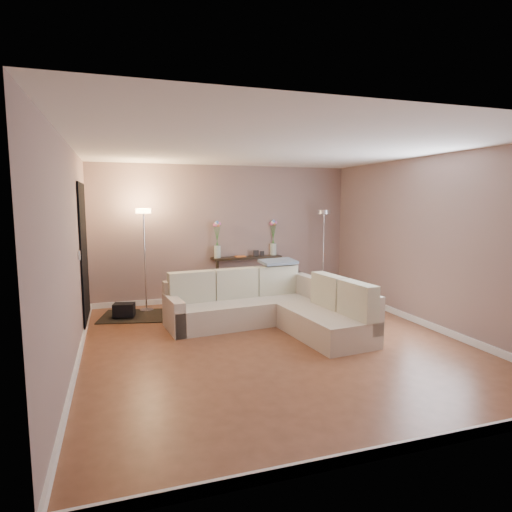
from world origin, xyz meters
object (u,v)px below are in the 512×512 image
object	(u,v)px
floor_lamp_lit	(144,239)
sectional_sofa	(271,307)
floor_lamp_unlit	(324,236)
console_table	(242,275)

from	to	relation	value
floor_lamp_lit	sectional_sofa	bearing A→B (deg)	-41.33
sectional_sofa	floor_lamp_unlit	world-z (taller)	floor_lamp_unlit
floor_lamp_unlit	sectional_sofa	bearing A→B (deg)	-136.63
sectional_sofa	floor_lamp_unlit	xyz separation A→B (m)	(1.69, 1.59, 0.92)
sectional_sofa	console_table	world-z (taller)	console_table
console_table	floor_lamp_unlit	xyz separation A→B (m)	(1.59, -0.34, 0.76)
console_table	floor_lamp_lit	world-z (taller)	floor_lamp_lit
floor_lamp_lit	floor_lamp_unlit	world-z (taller)	floor_lamp_lit
floor_lamp_lit	floor_lamp_unlit	bearing A→B (deg)	0.59
sectional_sofa	console_table	distance (m)	1.94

